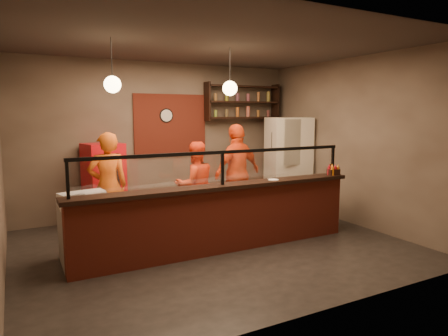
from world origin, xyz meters
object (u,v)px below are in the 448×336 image
condiment_caddy (333,172)px  red_cooler (104,184)px  pepper_mill (331,169)px  fridge (288,164)px  cook_left (108,186)px  pizza_dough (184,190)px  wall_clock (166,116)px  cook_mid (195,185)px  cook_right (237,173)px

condiment_caddy → red_cooler: bearing=144.4°
pepper_mill → red_cooler: bearing=145.2°
fridge → condiment_caddy: size_ratio=10.89×
cook_left → pizza_dough: cook_left is taller
fridge → wall_clock: bearing=173.7°
red_cooler → cook_mid: bearing=-45.4°
wall_clock → red_cooler: 1.94m
pizza_dough → red_cooler: bearing=116.4°
condiment_caddy → pepper_mill: 0.08m
pizza_dough → condiment_caddy: size_ratio=2.76×
cook_mid → cook_right: (0.92, 0.02, 0.16)m
cook_mid → condiment_caddy: 2.53m
wall_clock → condiment_caddy: bearing=-53.2°
wall_clock → cook_right: size_ratio=0.15×
cook_mid → condiment_caddy: cook_mid is taller
wall_clock → fridge: bearing=-20.7°
wall_clock → red_cooler: (-1.40, -0.31, -1.31)m
wall_clock → cook_left: (-1.52, -1.25, -1.18)m
cook_right → condiment_caddy: cook_right is taller
cook_right → condiment_caddy: size_ratio=10.29×
wall_clock → cook_left: wall_clock is taller
cook_mid → pizza_dough: bearing=57.6°
red_cooler → fridge: bearing=-20.5°
cook_mid → pepper_mill: (2.02, -1.42, 0.34)m
cook_mid → fridge: 2.46m
wall_clock → fridge: 2.88m
cook_right → condiment_caddy: (1.10, -1.51, 0.14)m
red_cooler → pepper_mill: (3.50, -2.43, 0.36)m
cook_mid → red_cooler: cook_mid is taller
cook_mid → red_cooler: (-1.48, 1.00, -0.02)m
pizza_dough → pepper_mill: size_ratio=2.80×
cook_right → red_cooler: size_ratio=1.23×
wall_clock → cook_mid: bearing=-86.5°
fridge → pizza_dough: 3.22m
condiment_caddy → pepper_mill: (0.00, 0.07, 0.04)m
cook_left → red_cooler: size_ratio=1.16×
cook_left → cook_right: (2.52, -0.04, 0.05)m
cook_right → fridge: (1.50, 0.35, 0.06)m
condiment_caddy → pepper_mill: bearing=90.0°
red_cooler → pepper_mill: 4.27m
cook_right → fridge: size_ratio=0.94×
cook_mid → fridge: fridge is taller
wall_clock → pizza_dough: bearing=-102.9°
cook_left → condiment_caddy: (3.62, -1.56, 0.20)m
pepper_mill → wall_clock: bearing=127.5°
pizza_dough → cook_right: bearing=29.3°
wall_clock → cook_left: bearing=-140.4°
red_cooler → condiment_caddy: 4.31m
red_cooler → condiment_caddy: red_cooler is taller
red_cooler → pizza_dough: (0.91, -1.83, 0.12)m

